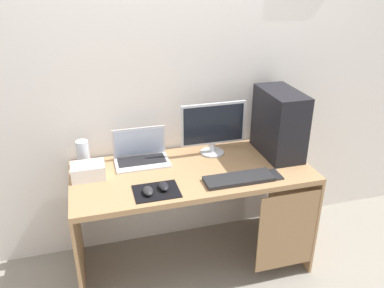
{
  "coord_description": "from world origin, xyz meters",
  "views": [
    {
      "loc": [
        -0.59,
        -2.1,
        1.93
      ],
      "look_at": [
        0.0,
        0.0,
        0.92
      ],
      "focal_mm": 36.78,
      "sensor_mm": 36.0,
      "label": 1
    }
  ],
  "objects_px": {
    "monitor": "(213,128)",
    "pc_tower": "(279,123)",
    "speaker": "(83,154)",
    "laptop": "(141,155)",
    "cell_phone": "(274,175)",
    "mouse_left": "(164,186)",
    "keyboard": "(239,179)",
    "mouse_right": "(148,191)",
    "projector": "(88,171)"
  },
  "relations": [
    {
      "from": "laptop",
      "to": "keyboard",
      "type": "xyz_separation_m",
      "value": [
        0.52,
        -0.41,
        -0.03
      ]
    },
    {
      "from": "pc_tower",
      "to": "cell_phone",
      "type": "distance_m",
      "value": 0.38
    },
    {
      "from": "keyboard",
      "to": "mouse_left",
      "type": "height_order",
      "value": "mouse_left"
    },
    {
      "from": "projector",
      "to": "pc_tower",
      "type": "bearing_deg",
      "value": 0.02
    },
    {
      "from": "laptop",
      "to": "speaker",
      "type": "distance_m",
      "value": 0.37
    },
    {
      "from": "speaker",
      "to": "mouse_left",
      "type": "distance_m",
      "value": 0.6
    },
    {
      "from": "monitor",
      "to": "mouse_left",
      "type": "xyz_separation_m",
      "value": [
        -0.42,
        -0.37,
        -0.17
      ]
    },
    {
      "from": "monitor",
      "to": "mouse_left",
      "type": "bearing_deg",
      "value": -138.55
    },
    {
      "from": "mouse_left",
      "to": "mouse_right",
      "type": "bearing_deg",
      "value": -165.26
    },
    {
      "from": "pc_tower",
      "to": "mouse_left",
      "type": "bearing_deg",
      "value": -162.93
    },
    {
      "from": "monitor",
      "to": "keyboard",
      "type": "height_order",
      "value": "monitor"
    },
    {
      "from": "mouse_right",
      "to": "cell_phone",
      "type": "xyz_separation_m",
      "value": [
        0.78,
        0.01,
        -0.02
      ]
    },
    {
      "from": "speaker",
      "to": "mouse_left",
      "type": "relative_size",
      "value": 1.84
    },
    {
      "from": "pc_tower",
      "to": "mouse_right",
      "type": "xyz_separation_m",
      "value": [
        -0.94,
        -0.28,
        -0.2
      ]
    },
    {
      "from": "projector",
      "to": "mouse_right",
      "type": "relative_size",
      "value": 2.08
    },
    {
      "from": "speaker",
      "to": "cell_phone",
      "type": "xyz_separation_m",
      "value": [
        1.12,
        -0.44,
        -0.08
      ]
    },
    {
      "from": "keyboard",
      "to": "cell_phone",
      "type": "xyz_separation_m",
      "value": [
        0.23,
        0.0,
        -0.01
      ]
    },
    {
      "from": "monitor",
      "to": "speaker",
      "type": "xyz_separation_m",
      "value": [
        -0.85,
        0.05,
        -0.1
      ]
    },
    {
      "from": "speaker",
      "to": "pc_tower",
      "type": "bearing_deg",
      "value": -7.14
    },
    {
      "from": "speaker",
      "to": "mouse_right",
      "type": "relative_size",
      "value": 1.84
    },
    {
      "from": "projector",
      "to": "mouse_left",
      "type": "distance_m",
      "value": 0.49
    },
    {
      "from": "laptop",
      "to": "speaker",
      "type": "bearing_deg",
      "value": 175.72
    },
    {
      "from": "laptop",
      "to": "projector",
      "type": "relative_size",
      "value": 1.74
    },
    {
      "from": "projector",
      "to": "cell_phone",
      "type": "distance_m",
      "value": 1.14
    },
    {
      "from": "mouse_left",
      "to": "cell_phone",
      "type": "distance_m",
      "value": 0.69
    },
    {
      "from": "projector",
      "to": "keyboard",
      "type": "xyz_separation_m",
      "value": [
        0.87,
        -0.28,
        -0.03
      ]
    },
    {
      "from": "mouse_left",
      "to": "mouse_right",
      "type": "xyz_separation_m",
      "value": [
        -0.09,
        -0.03,
        0.0
      ]
    },
    {
      "from": "monitor",
      "to": "speaker",
      "type": "distance_m",
      "value": 0.86
    },
    {
      "from": "laptop",
      "to": "projector",
      "type": "height_order",
      "value": "laptop"
    },
    {
      "from": "pc_tower",
      "to": "laptop",
      "type": "xyz_separation_m",
      "value": [
        -0.91,
        0.13,
        -0.18
      ]
    },
    {
      "from": "pc_tower",
      "to": "mouse_right",
      "type": "height_order",
      "value": "pc_tower"
    },
    {
      "from": "cell_phone",
      "to": "mouse_left",
      "type": "bearing_deg",
      "value": 178.35
    },
    {
      "from": "laptop",
      "to": "keyboard",
      "type": "bearing_deg",
      "value": -38.18
    },
    {
      "from": "mouse_left",
      "to": "mouse_right",
      "type": "height_order",
      "value": "same"
    },
    {
      "from": "mouse_left",
      "to": "laptop",
      "type": "bearing_deg",
      "value": 99.83
    },
    {
      "from": "speaker",
      "to": "mouse_right",
      "type": "bearing_deg",
      "value": -52.86
    },
    {
      "from": "keyboard",
      "to": "cell_phone",
      "type": "height_order",
      "value": "keyboard"
    },
    {
      "from": "mouse_right",
      "to": "monitor",
      "type": "bearing_deg",
      "value": 37.54
    },
    {
      "from": "pc_tower",
      "to": "speaker",
      "type": "xyz_separation_m",
      "value": [
        -1.27,
        0.16,
        -0.13
      ]
    },
    {
      "from": "pc_tower",
      "to": "projector",
      "type": "distance_m",
      "value": 1.27
    },
    {
      "from": "pc_tower",
      "to": "projector",
      "type": "bearing_deg",
      "value": -179.98
    },
    {
      "from": "pc_tower",
      "to": "projector",
      "type": "relative_size",
      "value": 2.22
    },
    {
      "from": "speaker",
      "to": "keyboard",
      "type": "bearing_deg",
      "value": -26.32
    },
    {
      "from": "pc_tower",
      "to": "monitor",
      "type": "xyz_separation_m",
      "value": [
        -0.42,
        0.11,
        -0.03
      ]
    },
    {
      "from": "pc_tower",
      "to": "keyboard",
      "type": "height_order",
      "value": "pc_tower"
    },
    {
      "from": "monitor",
      "to": "pc_tower",
      "type": "bearing_deg",
      "value": -14.68
    },
    {
      "from": "speaker",
      "to": "cell_phone",
      "type": "height_order",
      "value": "speaker"
    },
    {
      "from": "keyboard",
      "to": "mouse_right",
      "type": "bearing_deg",
      "value": -179.48
    },
    {
      "from": "laptop",
      "to": "cell_phone",
      "type": "relative_size",
      "value": 2.68
    },
    {
      "from": "laptop",
      "to": "mouse_left",
      "type": "bearing_deg",
      "value": -80.17
    }
  ]
}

